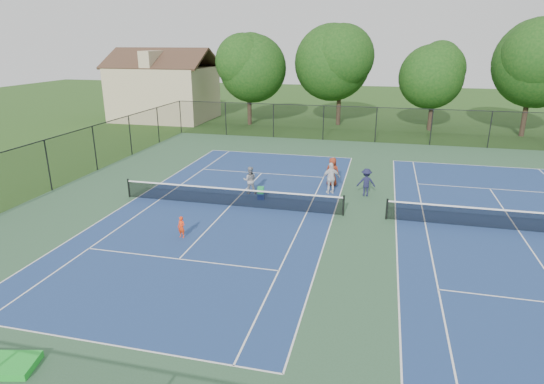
% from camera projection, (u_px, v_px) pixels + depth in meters
% --- Properties ---
extents(ground, '(140.00, 140.00, 0.00)m').
position_uv_depth(ground, '(364.00, 217.00, 22.54)').
color(ground, '#234716').
rests_on(ground, ground).
extents(court_pad, '(36.00, 36.00, 0.01)m').
position_uv_depth(court_pad, '(364.00, 217.00, 22.54)').
color(court_pad, '#305536').
rests_on(court_pad, ground).
extents(tennis_court_left, '(12.00, 23.83, 1.07)m').
position_uv_depth(tennis_court_left, '(230.00, 204.00, 24.09)').
color(tennis_court_left, navy).
rests_on(tennis_court_left, ground).
extents(tennis_court_right, '(12.00, 23.83, 1.07)m').
position_uv_depth(tennis_court_right, '(519.00, 229.00, 20.93)').
color(tennis_court_right, navy).
rests_on(tennis_court_right, ground).
extents(perimeter_fence, '(36.08, 36.08, 3.02)m').
position_uv_depth(perimeter_fence, '(366.00, 187.00, 22.04)').
color(perimeter_fence, black).
rests_on(perimeter_fence, ground).
extents(tree_back_a, '(6.80, 6.80, 9.15)m').
position_uv_depth(tree_back_a, '(249.00, 65.00, 45.67)').
color(tree_back_a, '#2D2116').
rests_on(tree_back_a, ground).
extents(tree_back_b, '(7.60, 7.60, 10.03)m').
position_uv_depth(tree_back_b, '(341.00, 59.00, 45.31)').
color(tree_back_b, '#2D2116').
rests_on(tree_back_b, ground).
extents(tree_back_c, '(6.00, 6.00, 8.40)m').
position_uv_depth(tree_back_c, '(435.00, 73.00, 42.71)').
color(tree_back_c, '#2D2116').
rests_on(tree_back_c, ground).
extents(tree_back_d, '(7.80, 7.80, 10.37)m').
position_uv_depth(tree_back_d, '(535.00, 59.00, 39.56)').
color(tree_back_d, '#2D2116').
rests_on(tree_back_d, ground).
extents(clapboard_house, '(10.80, 8.10, 7.65)m').
position_uv_depth(clapboard_house, '(164.00, 91.00, 49.78)').
color(clapboard_house, tan).
rests_on(clapboard_house, ground).
extents(child_player, '(0.41, 0.31, 0.99)m').
position_uv_depth(child_player, '(181.00, 227.00, 20.10)').
color(child_player, '#FB3A10').
rests_on(child_player, ground).
extents(instructor, '(0.89, 0.77, 1.59)m').
position_uv_depth(instructor, '(250.00, 180.00, 25.83)').
color(instructor, gray).
rests_on(instructor, ground).
extents(bystander_a, '(1.15, 0.84, 1.81)m').
position_uv_depth(bystander_a, '(331.00, 178.00, 25.82)').
color(bystander_a, silver).
rests_on(bystander_a, ground).
extents(bystander_b, '(1.10, 0.71, 1.60)m').
position_uv_depth(bystander_b, '(366.00, 182.00, 25.42)').
color(bystander_b, '#1A1B3A').
rests_on(bystander_b, ground).
extents(bystander_c, '(0.96, 0.74, 1.74)m').
position_uv_depth(bystander_c, '(332.00, 172.00, 27.21)').
color(bystander_c, maroon).
rests_on(bystander_c, ground).
extents(ball_crate, '(0.42, 0.39, 0.33)m').
position_uv_depth(ball_crate, '(261.00, 196.00, 25.10)').
color(ball_crate, navy).
rests_on(ball_crate, ground).
extents(ball_hopper, '(0.37, 0.32, 0.38)m').
position_uv_depth(ball_hopper, '(261.00, 190.00, 24.99)').
color(ball_hopper, green).
rests_on(ball_hopper, ball_crate).
extents(green_tarp, '(1.96, 1.38, 0.20)m').
position_uv_depth(green_tarp, '(2.00, 365.00, 12.12)').
color(green_tarp, green).
rests_on(green_tarp, ground).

